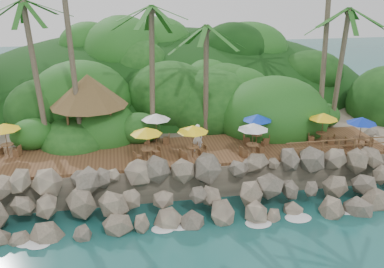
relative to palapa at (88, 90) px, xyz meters
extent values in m
plane|color=#19514F|center=(6.60, -9.42, -5.79)|extent=(140.00, 140.00, 0.00)
cube|color=gray|center=(6.60, 6.58, -4.74)|extent=(32.00, 25.20, 2.10)
ellipsoid|color=#143811|center=(6.60, 14.08, -5.79)|extent=(44.80, 28.00, 15.40)
cube|color=brown|center=(6.60, -3.42, -3.59)|extent=(26.00, 5.00, 0.20)
ellipsoid|color=white|center=(-2.40, -9.12, -5.76)|extent=(1.20, 0.80, 0.06)
ellipsoid|color=white|center=(0.60, -9.12, -5.76)|extent=(1.20, 0.80, 0.06)
ellipsoid|color=white|center=(3.60, -9.12, -5.76)|extent=(1.20, 0.80, 0.06)
ellipsoid|color=white|center=(6.60, -9.12, -5.76)|extent=(1.20, 0.80, 0.06)
ellipsoid|color=white|center=(9.60, -9.12, -5.76)|extent=(1.20, 0.80, 0.06)
ellipsoid|color=white|center=(12.60, -9.12, -5.76)|extent=(1.20, 0.80, 0.06)
ellipsoid|color=white|center=(15.60, -9.12, -5.76)|extent=(1.20, 0.80, 0.06)
cylinder|color=brown|center=(-3.19, -0.60, 1.23)|extent=(1.17, 1.76, 9.38)
ellipsoid|color=#23601E|center=(-3.19, -0.60, 5.95)|extent=(6.00, 6.00, 2.40)
cylinder|color=brown|center=(-0.85, -0.51, 2.38)|extent=(0.92, 2.37, 11.63)
cylinder|color=brown|center=(4.34, -0.67, 1.01)|extent=(0.69, 0.64, 9.00)
ellipsoid|color=#23601E|center=(4.34, -0.67, 5.50)|extent=(6.00, 6.00, 2.40)
cylinder|color=brown|center=(8.10, -0.57, 0.35)|extent=(0.54, 0.61, 7.69)
ellipsoid|color=#23601E|center=(8.10, -0.57, 4.19)|extent=(6.00, 6.00, 2.40)
cylinder|color=brown|center=(16.70, -0.70, 2.51)|extent=(0.67, 1.68, 11.97)
cylinder|color=brown|center=(17.84, -1.06, 0.87)|extent=(0.48, 0.91, 8.73)
ellipsoid|color=#23601E|center=(17.84, -1.06, 5.23)|extent=(6.00, 6.00, 2.40)
cylinder|color=brown|center=(-1.40, -1.40, -2.29)|extent=(0.16, 0.16, 2.40)
cylinder|color=brown|center=(1.40, -1.40, -2.29)|extent=(0.16, 0.16, 2.40)
cylinder|color=brown|center=(-1.40, 1.40, -2.29)|extent=(0.16, 0.16, 2.40)
cylinder|color=brown|center=(1.40, 1.40, -2.29)|extent=(0.16, 0.16, 2.40)
cone|color=brown|center=(0.00, 0.00, 0.01)|extent=(5.35, 5.35, 2.20)
cylinder|color=brown|center=(15.57, -3.74, -3.14)|extent=(0.08, 0.08, 0.70)
cylinder|color=brown|center=(15.57, -3.74, -2.78)|extent=(0.79, 0.79, 0.05)
cylinder|color=brown|center=(15.57, -3.74, -2.45)|extent=(0.05, 0.05, 2.07)
cone|color=yellow|center=(15.57, -3.74, -1.56)|extent=(1.98, 1.98, 0.42)
cube|color=brown|center=(14.95, -3.52, -3.27)|extent=(0.51, 0.51, 0.43)
cube|color=brown|center=(16.19, -3.96, -3.27)|extent=(0.51, 0.51, 0.43)
cylinder|color=brown|center=(6.42, -4.70, -3.14)|extent=(0.08, 0.08, 0.70)
cylinder|color=brown|center=(6.42, -4.70, -2.78)|extent=(0.79, 0.79, 0.05)
cylinder|color=brown|center=(6.42, -4.70, -2.45)|extent=(0.05, 0.05, 2.07)
cone|color=yellow|center=(6.42, -4.70, -1.56)|extent=(1.98, 1.98, 0.42)
cube|color=brown|center=(5.78, -4.86, -3.27)|extent=(0.48, 0.48, 0.43)
cube|color=brown|center=(7.06, -4.54, -3.27)|extent=(0.48, 0.48, 0.43)
cylinder|color=brown|center=(-5.20, -2.23, -3.14)|extent=(0.08, 0.08, 0.70)
cylinder|color=brown|center=(-5.20, -2.23, -2.78)|extent=(0.79, 0.79, 0.05)
cylinder|color=brown|center=(-5.20, -2.23, -2.45)|extent=(0.05, 0.05, 2.07)
cone|color=yellow|center=(-5.20, -2.23, -1.56)|extent=(1.98, 1.98, 0.42)
cube|color=brown|center=(-4.59, -2.48, -3.27)|extent=(0.52, 0.52, 0.43)
cylinder|color=brown|center=(4.41, -1.86, -3.14)|extent=(0.08, 0.08, 0.70)
cylinder|color=brown|center=(4.41, -1.86, -2.78)|extent=(0.79, 0.79, 0.05)
cylinder|color=brown|center=(4.41, -1.86, -2.45)|extent=(0.05, 0.05, 2.07)
cone|color=white|center=(4.41, -1.86, -1.56)|extent=(1.98, 1.98, 0.42)
cube|color=brown|center=(3.76, -1.75, -3.27)|extent=(0.46, 0.46, 0.43)
cube|color=brown|center=(5.06, -1.98, -3.27)|extent=(0.46, 0.46, 0.43)
cylinder|color=brown|center=(17.64, -5.02, -3.14)|extent=(0.08, 0.08, 0.70)
cylinder|color=brown|center=(17.64, -5.02, -2.78)|extent=(0.79, 0.79, 0.05)
cylinder|color=brown|center=(17.64, -5.02, -2.45)|extent=(0.05, 0.05, 2.07)
cone|color=#0D2AA9|center=(17.64, -5.02, -1.56)|extent=(1.98, 1.98, 0.42)
cube|color=brown|center=(16.99, -4.86, -3.27)|extent=(0.48, 0.48, 0.43)
cube|color=brown|center=(18.28, -5.17, -3.27)|extent=(0.48, 0.48, 0.43)
cylinder|color=brown|center=(3.54, -4.58, -3.14)|extent=(0.08, 0.08, 0.70)
cylinder|color=brown|center=(3.54, -4.58, -2.78)|extent=(0.79, 0.79, 0.05)
cylinder|color=brown|center=(3.54, -4.58, -2.45)|extent=(0.05, 0.05, 2.07)
cone|color=yellow|center=(3.54, -4.58, -1.56)|extent=(1.98, 1.98, 0.42)
cube|color=brown|center=(2.94, -4.85, -3.27)|extent=(0.52, 0.52, 0.43)
cube|color=brown|center=(4.14, -4.31, -3.27)|extent=(0.52, 0.52, 0.43)
cylinder|color=brown|center=(10.24, -4.94, -3.14)|extent=(0.08, 0.08, 0.70)
cylinder|color=brown|center=(10.24, -4.94, -2.78)|extent=(0.79, 0.79, 0.05)
cylinder|color=brown|center=(10.24, -4.94, -2.45)|extent=(0.05, 0.05, 2.07)
cone|color=silver|center=(10.24, -4.94, -1.56)|extent=(1.98, 1.98, 0.42)
cube|color=brown|center=(9.62, -5.15, -3.27)|extent=(0.50, 0.50, 0.43)
cube|color=brown|center=(10.87, -4.74, -3.27)|extent=(0.50, 0.50, 0.43)
cylinder|color=brown|center=(13.36, -2.21, -3.14)|extent=(0.08, 0.08, 0.70)
cylinder|color=brown|center=(13.36, -2.21, -2.78)|extent=(0.79, 0.79, 0.05)
cylinder|color=brown|center=(13.36, -2.21, -2.45)|extent=(0.05, 0.05, 2.07)
cone|color=silver|center=(13.36, -2.21, -1.56)|extent=(1.98, 1.98, 0.42)
cube|color=brown|center=(12.70, -2.16, -3.27)|extent=(0.42, 0.42, 0.43)
cube|color=brown|center=(14.02, -2.26, -3.27)|extent=(0.42, 0.42, 0.43)
cylinder|color=brown|center=(11.09, -3.20, -3.14)|extent=(0.08, 0.08, 0.70)
cylinder|color=brown|center=(11.09, -3.20, -2.78)|extent=(0.79, 0.79, 0.05)
cylinder|color=brown|center=(11.09, -3.20, -2.45)|extent=(0.05, 0.05, 2.07)
cone|color=#0D33B1|center=(11.09, -3.20, -1.56)|extent=(1.98, 1.98, 0.42)
cube|color=brown|center=(10.43, -3.16, -3.27)|extent=(0.42, 0.42, 0.43)
cube|color=brown|center=(11.75, -3.24, -3.27)|extent=(0.42, 0.42, 0.43)
cylinder|color=brown|center=(12.48, -5.77, -2.99)|extent=(0.10, 0.10, 1.00)
cylinder|color=brown|center=(13.58, -5.77, -2.99)|extent=(0.10, 0.10, 1.00)
cylinder|color=brown|center=(14.68, -5.77, -2.99)|extent=(0.10, 0.10, 1.00)
cylinder|color=brown|center=(15.78, -5.77, -2.99)|extent=(0.10, 0.10, 1.00)
cylinder|color=brown|center=(16.88, -5.77, -2.99)|extent=(0.10, 0.10, 1.00)
cylinder|color=brown|center=(17.98, -5.77, -2.99)|extent=(0.10, 0.10, 1.00)
cube|color=brown|center=(15.78, -5.77, -2.54)|extent=(7.20, 0.06, 0.06)
cube|color=brown|center=(15.78, -5.77, -2.94)|extent=(7.20, 0.06, 0.06)
imported|color=white|center=(6.88, -3.77, -2.55)|extent=(0.75, 0.55, 1.88)
camera|label=1|loc=(1.89, -29.88, 7.45)|focal=40.95mm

